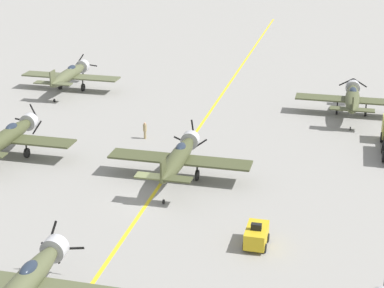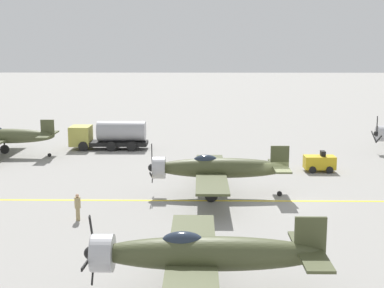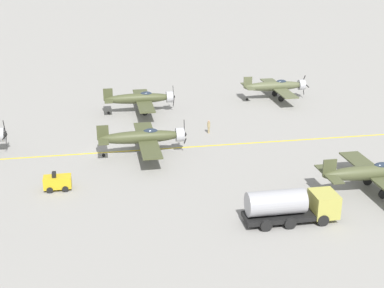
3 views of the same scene
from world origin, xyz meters
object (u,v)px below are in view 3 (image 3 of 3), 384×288
Objects in this scene: airplane_mid_left at (141,99)px; tow_tractor at (57,182)px; fuel_tanker at (291,206)px; airplane_far_right at (374,172)px; airplane_mid_center at (144,137)px; airplane_far_left at (276,86)px; ground_crew_walking at (209,126)px.

airplane_mid_left is 26.05m from tow_tractor.
tow_tractor is (-10.09, -19.77, -0.72)m from fuel_tanker.
fuel_tanker is at bearing 29.71° from airplane_mid_left.
airplane_far_right is (29.84, 19.21, -0.00)m from airplane_mid_left.
airplane_mid_left is at bearing -164.34° from fuel_tanker.
airplane_mid_center reaches higher than tow_tractor.
airplane_mid_left is (3.30, -20.89, 0.00)m from airplane_far_left.
airplane_mid_center is 24.55m from airplane_far_right.
fuel_tanker is (37.31, -11.35, -0.50)m from airplane_far_left.
airplane_mid_left is 1.50× the size of fuel_tanker.
airplane_far_right is 10.55m from fuel_tanker.
airplane_far_left is 21.14m from airplane_mid_left.
airplane_mid_center is 1.50× the size of fuel_tanker.
airplane_mid_left is 12.87m from ground_crew_walking.
ground_crew_walking is at bearing -36.01° from airplane_far_left.
tow_tractor is (23.92, -10.23, -1.22)m from airplane_mid_left.
airplane_mid_left is 7.14× the size of ground_crew_walking.
airplane_far_left is 33.18m from airplane_far_right.
airplane_far_right is at bearing 113.35° from fuel_tanker.
airplane_mid_left is at bearing -72.70° from airplane_far_left.
airplane_far_right is at bearing 31.14° from ground_crew_walking.
tow_tractor is at bearing -87.85° from airplane_far_right.
airplane_mid_center is 1.00× the size of airplane_mid_left.
airplane_far_right is at bearing 78.64° from tow_tractor.
ground_crew_walking is (-19.42, -11.73, -1.10)m from airplane_far_right.
airplane_mid_center is 10.35m from ground_crew_walking.
airplane_mid_center reaches higher than airplane_far_left.
airplane_mid_center is 4.62× the size of tow_tractor.
airplane_far_left and airplane_far_right have the same top height.
ground_crew_walking is (-13.50, 17.71, 0.13)m from tow_tractor.
airplane_far_right is 4.62× the size of tow_tractor.
airplane_far_left is 1.00× the size of airplane_mid_left.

